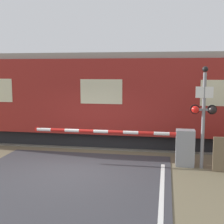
% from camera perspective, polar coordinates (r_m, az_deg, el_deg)
% --- Properties ---
extents(ground_plane, '(80.00, 80.00, 0.00)m').
position_cam_1_polar(ground_plane, '(10.10, -6.78, -10.48)').
color(ground_plane, '#6B6047').
extents(track_bed, '(36.00, 3.20, 0.13)m').
position_cam_1_polar(track_bed, '(14.00, -1.85, -5.16)').
color(track_bed, '#666056').
rests_on(track_bed, ground_plane).
extents(train, '(16.49, 3.15, 3.82)m').
position_cam_1_polar(train, '(13.64, -0.62, 2.71)').
color(train, black).
rests_on(train, ground_plane).
extents(crossing_barrier, '(5.54, 0.44, 1.20)m').
position_cam_1_polar(crossing_barrier, '(10.54, 10.90, -5.94)').
color(crossing_barrier, gray).
rests_on(crossing_barrier, ground_plane).
extents(signal_post, '(0.82, 0.26, 3.26)m').
position_cam_1_polar(signal_post, '(10.22, 16.41, 0.17)').
color(signal_post, gray).
rests_on(signal_post, ground_plane).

